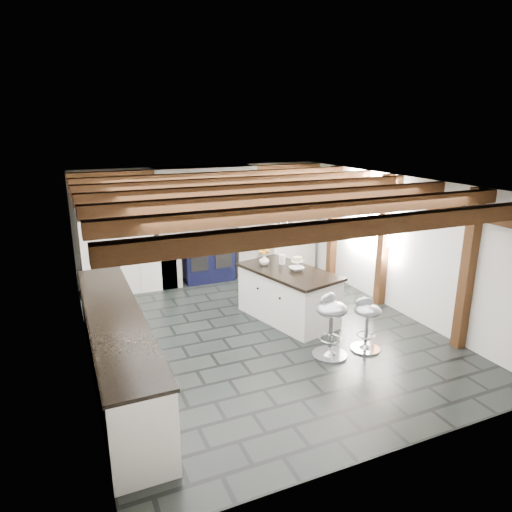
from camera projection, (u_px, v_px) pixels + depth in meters
name	position (u px, v px, depth m)	size (l,w,h in m)	color
ground	(260.00, 331.00, 7.10)	(6.00, 6.00, 0.00)	black
room_shell	(194.00, 247.00, 7.81)	(6.00, 6.03, 6.00)	silver
range_cooker	(207.00, 258.00, 9.32)	(1.00, 0.63, 0.99)	black
kitchen_island	(288.00, 294.00, 7.44)	(1.29, 1.87, 1.13)	white
bar_stool_near	(367.00, 318.00, 6.39)	(0.47, 0.47, 0.77)	silver
bar_stool_far	(331.00, 319.00, 6.19)	(0.56, 0.56, 0.90)	silver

